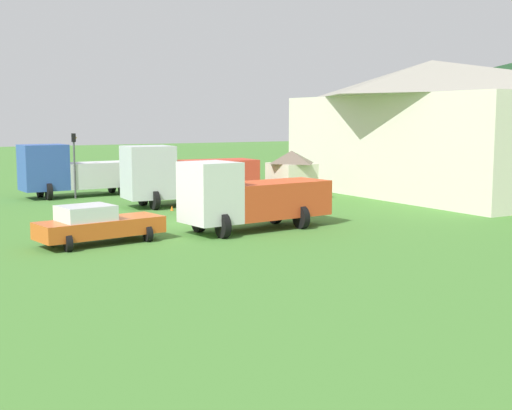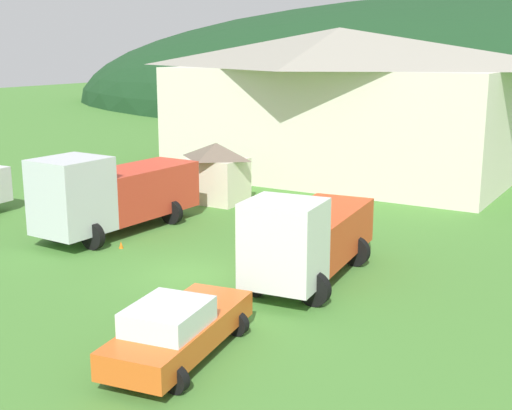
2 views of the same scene
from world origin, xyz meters
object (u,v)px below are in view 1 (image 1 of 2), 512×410
(play_shed_cream, at_px, (291,174))
(service_pickup_orange, at_px, (97,224))
(box_truck_blue, at_px, (75,171))
(traffic_cone_near_pickup, at_px, (172,211))
(heavy_rig_white, at_px, (248,196))
(traffic_light_west, at_px, (74,159))
(depot_building, at_px, (430,126))
(tow_truck_silver, at_px, (184,175))

(play_shed_cream, height_order, service_pickup_orange, play_shed_cream)
(box_truck_blue, bearing_deg, play_shed_cream, 141.20)
(traffic_cone_near_pickup, bearing_deg, box_truck_blue, -163.84)
(box_truck_blue, xyz_separation_m, traffic_cone_near_pickup, (9.74, 2.82, -1.71))
(heavy_rig_white, height_order, service_pickup_orange, heavy_rig_white)
(play_shed_cream, bearing_deg, traffic_light_west, -120.47)
(heavy_rig_white, relative_size, traffic_cone_near_pickup, 12.82)
(play_shed_cream, relative_size, service_pickup_orange, 0.57)
(heavy_rig_white, relative_size, service_pickup_orange, 1.38)
(heavy_rig_white, height_order, traffic_light_west, traffic_light_west)
(depot_building, distance_m, traffic_cone_near_pickup, 19.10)
(box_truck_blue, height_order, tow_truck_silver, tow_truck_silver)
(tow_truck_silver, bearing_deg, box_truck_blue, -58.64)
(play_shed_cream, height_order, box_truck_blue, box_truck_blue)
(tow_truck_silver, relative_size, traffic_cone_near_pickup, 13.92)
(traffic_light_west, bearing_deg, tow_truck_silver, 35.14)
(depot_building, height_order, play_shed_cream, depot_building)
(service_pickup_orange, xyz_separation_m, traffic_light_west, (-16.66, 3.59, 1.76))
(box_truck_blue, height_order, traffic_light_west, traffic_light_west)
(box_truck_blue, distance_m, tow_truck_silver, 9.03)
(play_shed_cream, relative_size, heavy_rig_white, 0.42)
(tow_truck_silver, bearing_deg, service_pickup_orange, 52.39)
(play_shed_cream, distance_m, traffic_light_west, 14.07)
(traffic_cone_near_pickup, bearing_deg, service_pickup_orange, -39.79)
(tow_truck_silver, xyz_separation_m, service_pickup_orange, (9.95, -8.32, -0.99))
(heavy_rig_white, xyz_separation_m, traffic_cone_near_pickup, (-8.20, -0.37, -1.60))
(box_truck_blue, relative_size, tow_truck_silver, 1.04)
(heavy_rig_white, bearing_deg, box_truck_blue, -86.19)
(heavy_rig_white, distance_m, traffic_light_west, 17.16)
(tow_truck_silver, height_order, heavy_rig_white, tow_truck_silver)
(depot_building, bearing_deg, traffic_light_west, -113.74)
(tow_truck_silver, bearing_deg, traffic_cone_near_pickup, 51.96)
(depot_building, bearing_deg, box_truck_blue, -116.66)
(heavy_rig_white, xyz_separation_m, service_pickup_orange, (-0.10, -7.12, -0.77))
(depot_building, height_order, traffic_light_west, depot_building)
(play_shed_cream, bearing_deg, heavy_rig_white, -41.62)
(box_truck_blue, relative_size, traffic_cone_near_pickup, 14.45)
(tow_truck_silver, height_order, traffic_light_west, traffic_light_west)
(depot_building, relative_size, service_pickup_orange, 3.93)
(depot_building, xyz_separation_m, traffic_cone_near_pickup, (-0.97, -18.50, -4.67))
(service_pickup_orange, bearing_deg, depot_building, -173.09)
(heavy_rig_white, bearing_deg, depot_building, -164.53)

